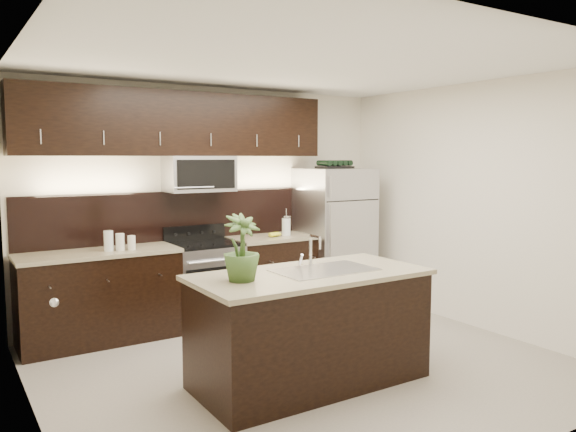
% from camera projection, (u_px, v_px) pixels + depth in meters
% --- Properties ---
extents(ground, '(4.50, 4.50, 0.00)m').
position_uv_depth(ground, '(307.00, 365.00, 5.11)').
color(ground, gray).
rests_on(ground, ground).
extents(room_walls, '(4.52, 4.02, 2.71)m').
position_uv_depth(room_walls, '(299.00, 179.00, 4.84)').
color(room_walls, silver).
rests_on(room_walls, ground).
extents(counter_run, '(3.51, 0.65, 0.94)m').
position_uv_depth(counter_run, '(188.00, 285.00, 6.24)').
color(counter_run, black).
rests_on(counter_run, ground).
extents(upper_fixtures, '(3.49, 0.40, 1.66)m').
position_uv_depth(upper_fixtures, '(182.00, 134.00, 6.20)').
color(upper_fixtures, black).
rests_on(upper_fixtures, counter_run).
extents(island, '(1.96, 0.96, 0.94)m').
position_uv_depth(island, '(310.00, 327.00, 4.68)').
color(island, black).
rests_on(island, ground).
extents(sink_faucet, '(0.84, 0.50, 0.28)m').
position_uv_depth(sink_faucet, '(324.00, 268.00, 4.72)').
color(sink_faucet, silver).
rests_on(sink_faucet, island).
extents(refrigerator, '(0.84, 0.76, 1.74)m').
position_uv_depth(refrigerator, '(334.00, 237.00, 7.20)').
color(refrigerator, '#B2B2B7').
rests_on(refrigerator, ground).
extents(wine_rack, '(0.43, 0.27, 0.10)m').
position_uv_depth(wine_rack, '(335.00, 165.00, 7.10)').
color(wine_rack, black).
rests_on(wine_rack, refrigerator).
extents(plant, '(0.32, 0.32, 0.52)m').
position_uv_depth(plant, '(241.00, 248.00, 4.29)').
color(plant, '#314D1F').
rests_on(plant, island).
extents(canisters, '(0.30, 0.15, 0.21)m').
position_uv_depth(canisters, '(117.00, 242.00, 5.71)').
color(canisters, silver).
rests_on(canisters, counter_run).
extents(french_press, '(0.11, 0.11, 0.32)m').
position_uv_depth(french_press, '(286.00, 226.00, 6.81)').
color(french_press, silver).
rests_on(french_press, counter_run).
extents(bananas, '(0.21, 0.19, 0.06)m').
position_uv_depth(bananas, '(271.00, 235.00, 6.67)').
color(bananas, yellow).
rests_on(bananas, counter_run).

